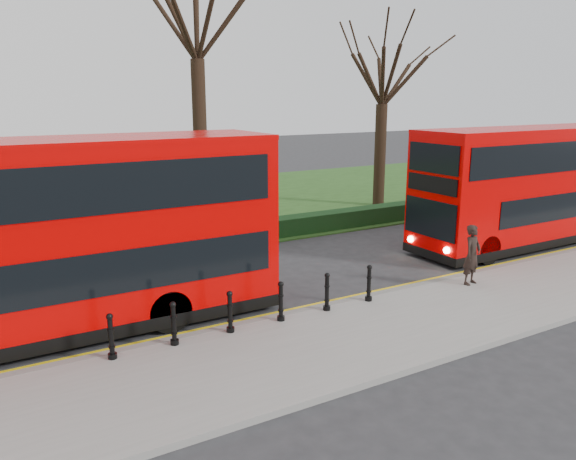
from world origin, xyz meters
TOP-DOWN VIEW (x-y plane):
  - ground at (0.00, 0.00)m, footprint 120.00×120.00m
  - pavement at (0.00, -3.00)m, footprint 60.00×4.00m
  - kerb at (0.00, -1.00)m, footprint 60.00×0.25m
  - grass_verge at (0.00, 15.00)m, footprint 60.00×18.00m
  - hedge at (0.00, 6.80)m, footprint 60.00×0.90m
  - yellow_line_outer at (0.00, -0.70)m, footprint 60.00×0.10m
  - yellow_line_inner at (0.00, -0.50)m, footprint 60.00×0.10m
  - tree_right at (12.00, 10.00)m, footprint 6.22×6.22m
  - bollard_row at (-1.15, -1.35)m, footprint 7.24×0.15m
  - bus_lead at (-5.96, 0.95)m, footprint 12.04×2.76m
  - bus_rear at (12.55, 0.87)m, footprint 11.54×2.65m
  - pedestrian at (6.00, -1.77)m, footprint 0.76×0.58m

SIDE VIEW (x-z plane):
  - ground at x=0.00m, z-range 0.00..0.00m
  - yellow_line_outer at x=0.00m, z-range 0.00..0.01m
  - yellow_line_inner at x=0.00m, z-range 0.00..0.01m
  - grass_verge at x=0.00m, z-range 0.00..0.06m
  - pavement at x=0.00m, z-range 0.00..0.15m
  - kerb at x=0.00m, z-range -0.01..0.15m
  - hedge at x=0.00m, z-range 0.00..0.80m
  - bollard_row at x=-1.15m, z-range 0.15..1.15m
  - pedestrian at x=6.00m, z-range 0.15..2.00m
  - bus_rear at x=12.55m, z-range 0.02..4.61m
  - bus_lead at x=-5.96m, z-range 0.02..4.81m
  - tree_right at x=12.00m, z-range 2.19..11.91m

